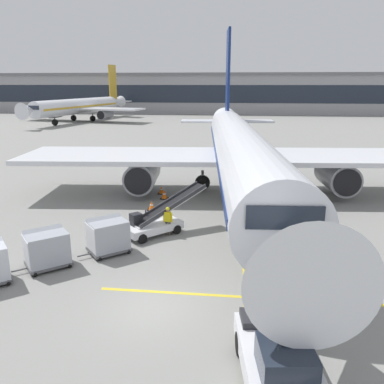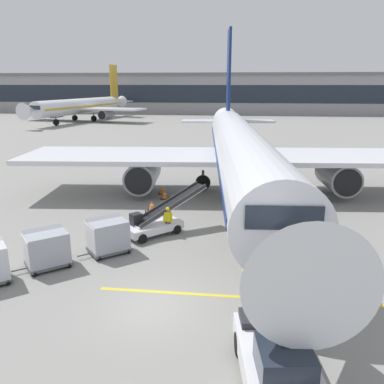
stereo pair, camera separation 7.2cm
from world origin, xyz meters
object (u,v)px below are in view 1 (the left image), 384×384
Objects in this scene: baggage_cart_lead at (108,235)px; distant_airplane at (80,106)px; belt_loader at (157,221)px; safety_cone_wingtip at (161,190)px; parked_airplane at (239,150)px; baggage_cart_second at (47,248)px; pushback_tug at (279,361)px; ground_crew_by_carts at (104,239)px; safety_cone_nose_mark at (152,206)px; safety_cone_engine_keepout at (164,195)px; ground_crew_by_loader at (168,219)px.

baggage_cart_lead is 0.07× the size of distant_airplane.
belt_loader is 8.89m from safety_cone_wingtip.
parked_airplane is at bearing 63.54° from belt_loader.
belt_loader is 1.84× the size of baggage_cart_second.
pushback_tug reaches higher than ground_crew_by_carts.
baggage_cart_second reaches higher than safety_cone_nose_mark.
parked_airplane is 8.66m from safety_cone_nose_mark.
safety_cone_engine_keepout is at bearing -70.35° from safety_cone_wingtip.
belt_loader reaches higher than pushback_tug.
ground_crew_by_carts is (-2.04, -3.57, 0.18)m from belt_loader.
ground_crew_by_loader is at bearing -66.60° from safety_cone_nose_mark.
baggage_cart_second is at bearing -131.74° from belt_loader.
parked_airplane is 25.87× the size of ground_crew_by_loader.
distant_airplane is (-31.36, 61.64, 3.13)m from safety_cone_engine_keepout.
distant_airplane is at bearing 112.62° from ground_crew_by_carts.
belt_loader is 4.64m from safety_cone_nose_mark.
baggage_cart_lead is 1.49× the size of ground_crew_by_loader.
pushback_tug is 21.79m from safety_cone_wingtip.
baggage_cart_second reaches higher than pushback_tug.
safety_cone_nose_mark is at bearing -139.34° from parked_airplane.
distant_airplane is (-30.99, 64.55, 3.15)m from safety_cone_nose_mark.
safety_cone_engine_keepout is (1.13, 10.92, -0.66)m from ground_crew_by_carts.
belt_loader is 0.74m from ground_crew_by_loader.
baggage_cart_second is 3.74× the size of safety_cone_engine_keepout.
belt_loader is 7.42m from safety_cone_engine_keepout.
pushback_tug is (8.07, -8.71, -0.17)m from baggage_cart_lead.
safety_cone_nose_mark is 71.67m from distant_airplane.
ground_crew_by_loader is (5.14, 4.83, -0.00)m from baggage_cart_second.
ground_crew_by_carts is at bearing -67.38° from distant_airplane.
parked_airplane is 9.43× the size of belt_loader.
belt_loader is 2.74× the size of ground_crew_by_loader.
distant_airplane is at bearing 112.79° from baggage_cart_lead.
safety_cone_nose_mark is (0.13, -4.33, 0.00)m from safety_cone_wingtip.
baggage_cart_second is at bearing -69.38° from distant_airplane.
safety_cone_wingtip is (-2.11, 8.91, -0.68)m from ground_crew_by_loader.
ground_crew_by_carts is at bearing -95.38° from safety_cone_nose_mark.
distant_airplane is at bearing 115.07° from belt_loader.
safety_cone_nose_mark is at bearing 84.29° from baggage_cart_lead.
ground_crew_by_carts reaches higher than safety_cone_nose_mark.
belt_loader reaches higher than baggage_cart_lead.
ground_crew_by_loader is at bearing -64.50° from distant_airplane.
pushback_tug is 11.48m from ground_crew_by_carts.
ground_crew_by_carts is 2.50× the size of safety_cone_engine_keepout.
baggage_cart_second is at bearing -108.56° from safety_cone_nose_mark.
ground_crew_by_carts is 78.64m from distant_airplane.
baggage_cart_second is (-4.44, -4.98, 0.18)m from belt_loader.
distant_airplane is (-32.97, 69.13, 2.47)m from ground_crew_by_loader.
safety_cone_engine_keepout is 2.94m from safety_cone_nose_mark.
ground_crew_by_loader is at bearing 114.82° from pushback_tug.
baggage_cart_lead is at bearing -96.16° from safety_cone_engine_keepout.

